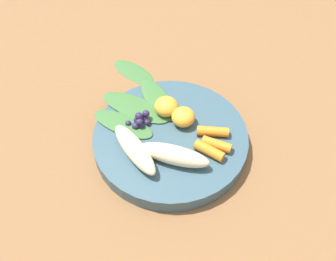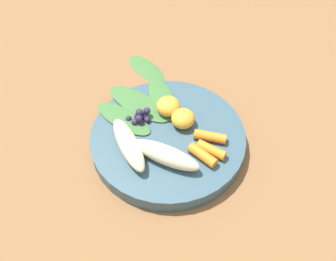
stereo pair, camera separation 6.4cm
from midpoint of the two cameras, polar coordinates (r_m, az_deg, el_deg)
The scene contains 14 objects.
ground_plane at distance 0.67m, azimuth -2.73°, elevation -2.27°, with size 2.40×2.40×0.00m, color brown.
bowl at distance 0.66m, azimuth -2.78°, elevation -1.51°, with size 0.27×0.27×0.03m, color #385666.
banana_peeled_left at distance 0.60m, azimuth -2.56°, elevation -3.96°, with size 0.12×0.03×0.03m, color beige.
banana_peeled_right at distance 0.62m, azimuth -8.53°, elevation -3.03°, with size 0.12×0.03×0.03m, color beige.
orange_segment_near at distance 0.67m, azimuth -3.39°, elevation 3.54°, with size 0.04×0.04×0.03m, color #F4A833.
orange_segment_far at distance 0.65m, azimuth -0.83°, elevation 1.94°, with size 0.04×0.04×0.03m, color #F4A833.
carrot_front at distance 0.62m, azimuth 3.01°, elevation -3.28°, with size 0.02×0.02×0.05m, color orange.
carrot_mid_left at distance 0.63m, azimuth 4.18°, elevation -2.31°, with size 0.02×0.02×0.05m, color orange.
carrot_mid_right at distance 0.64m, azimuth 3.67°, elevation -0.62°, with size 0.02×0.02×0.05m, color orange.
blueberry_pile at distance 0.66m, azimuth -7.42°, elevation 1.37°, with size 0.03×0.04×0.02m.
kale_leaf_left at distance 0.70m, azimuth -4.57°, elevation 4.65°, with size 0.12×0.04×0.01m, color #3D7038.
kale_leaf_right at distance 0.69m, azimuth -8.03°, elevation 3.41°, with size 0.14×0.05×0.01m, color #3D7038.
kale_leaf_rear at distance 0.67m, azimuth -10.03°, elevation 0.85°, with size 0.12×0.04×0.01m, color #3D7038.
kale_leaf_stray at distance 0.81m, azimuth -7.92°, elevation 8.87°, with size 0.11×0.05×0.01m, color #3D7038.
Camera 1 is at (-0.41, -0.00, 0.53)m, focal length 39.77 mm.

